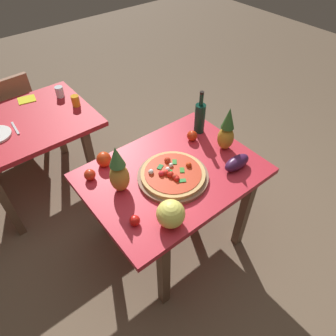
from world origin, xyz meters
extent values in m
plane|color=brown|center=(0.00, 0.00, 0.00)|extent=(10.00, 10.00, 0.00)
cube|color=brown|center=(-0.37, -0.37, 0.35)|extent=(0.06, 0.06, 0.69)
cube|color=brown|center=(0.37, -0.37, 0.35)|extent=(0.06, 0.06, 0.69)
cube|color=brown|center=(-0.37, 0.37, 0.35)|extent=(0.06, 0.06, 0.69)
cube|color=brown|center=(0.37, 0.37, 0.35)|extent=(0.06, 0.06, 0.69)
cube|color=red|center=(0.00, 0.00, 0.71)|extent=(1.13, 0.83, 0.04)
cube|color=brown|center=(-0.94, 0.79, 0.35)|extent=(0.06, 0.06, 0.69)
cube|color=brown|center=(-0.23, 0.79, 0.35)|extent=(0.06, 0.06, 0.69)
cube|color=brown|center=(-0.23, 1.50, 0.35)|extent=(0.06, 0.06, 0.69)
cube|color=red|center=(-0.59, 1.15, 0.71)|extent=(1.09, 0.81, 0.04)
cube|color=brown|center=(-0.37, 2.02, 0.21)|extent=(0.04, 0.04, 0.41)
cube|color=brown|center=(-0.34, 1.70, 0.21)|extent=(0.04, 0.04, 0.41)
cube|color=brown|center=(-0.67, 1.67, 0.21)|extent=(0.04, 0.04, 0.41)
cube|color=brown|center=(-0.52, 1.85, 0.43)|extent=(0.42, 0.42, 0.04)
cube|color=brown|center=(-0.51, 1.67, 0.65)|extent=(0.40, 0.06, 0.40)
cylinder|color=brown|center=(-0.03, -0.05, 0.74)|extent=(0.45, 0.45, 0.02)
cylinder|color=tan|center=(-0.03, -0.05, 0.77)|extent=(0.41, 0.41, 0.02)
cylinder|color=red|center=(-0.03, -0.05, 0.78)|extent=(0.36, 0.36, 0.00)
sphere|color=red|center=(-0.06, -0.11, 0.79)|extent=(0.03, 0.03, 0.03)
sphere|color=red|center=(-0.10, -0.02, 0.79)|extent=(0.04, 0.04, 0.04)
sphere|color=red|center=(-0.06, -0.09, 0.79)|extent=(0.04, 0.04, 0.04)
sphere|color=red|center=(0.00, 0.05, 0.79)|extent=(0.04, 0.04, 0.04)
sphere|color=red|center=(0.08, -0.06, 0.79)|extent=(0.04, 0.04, 0.04)
sphere|color=red|center=(-0.05, -0.10, 0.79)|extent=(0.03, 0.03, 0.03)
sphere|color=red|center=(-0.08, -0.03, 0.79)|extent=(0.04, 0.04, 0.04)
sphere|color=red|center=(-0.07, -0.06, 0.79)|extent=(0.04, 0.04, 0.04)
cube|color=#2E7F25|center=(0.02, -0.07, 0.78)|extent=(0.05, 0.05, 0.00)
cube|color=#2B8236|center=(-0.04, -0.14, 0.78)|extent=(0.05, 0.05, 0.00)
cube|color=#236F31|center=(-0.07, 0.04, 0.78)|extent=(0.05, 0.05, 0.00)
cube|color=#278328|center=(-0.05, -0.03, 0.78)|extent=(0.05, 0.05, 0.00)
cube|color=#307F2E|center=(0.03, 0.02, 0.78)|extent=(0.05, 0.05, 0.00)
sphere|color=white|center=(-0.01, 0.01, 0.79)|extent=(0.03, 0.03, 0.03)
sphere|color=white|center=(-0.05, -0.01, 0.79)|extent=(0.03, 0.03, 0.03)
sphere|color=white|center=(-0.15, 0.04, 0.79)|extent=(0.03, 0.03, 0.03)
cylinder|color=#0E3025|center=(0.42, 0.21, 0.84)|extent=(0.08, 0.08, 0.23)
cylinder|color=#0E3025|center=(0.42, 0.21, 1.00)|extent=(0.03, 0.03, 0.09)
cylinder|color=black|center=(0.42, 0.21, 1.06)|extent=(0.03, 0.03, 0.02)
ellipsoid|color=#B98634|center=(-0.34, 0.08, 0.83)|extent=(0.12, 0.12, 0.20)
cone|color=#3C753A|center=(-0.34, 0.08, 1.00)|extent=(0.09, 0.09, 0.13)
ellipsoid|color=#BC8C28|center=(0.43, -0.04, 0.82)|extent=(0.11, 0.11, 0.18)
cone|color=#2D6127|center=(0.43, -0.04, 0.98)|extent=(0.09, 0.09, 0.15)
sphere|color=#E9E262|center=(-0.26, -0.30, 0.81)|extent=(0.16, 0.16, 0.16)
ellipsoid|color=red|center=(-0.31, 0.33, 0.78)|extent=(0.10, 0.10, 0.11)
ellipsoid|color=#3F193F|center=(0.35, -0.23, 0.78)|extent=(0.20, 0.09, 0.09)
sphere|color=red|center=(-0.42, -0.19, 0.76)|extent=(0.06, 0.06, 0.06)
sphere|color=red|center=(0.31, 0.16, 0.77)|extent=(0.08, 0.08, 0.08)
sphere|color=red|center=(-0.45, 0.28, 0.77)|extent=(0.07, 0.07, 0.07)
cylinder|color=orange|center=(-0.13, 1.10, 0.78)|extent=(0.06, 0.06, 0.09)
cylinder|color=silver|center=(-0.17, 1.31, 0.78)|extent=(0.07, 0.07, 0.09)
cube|color=silver|center=(-0.64, 1.10, 0.73)|extent=(0.03, 0.18, 0.01)
cube|color=yellow|center=(-0.42, 1.44, 0.73)|extent=(0.16, 0.15, 0.01)
camera|label=1|loc=(-0.90, -1.07, 2.14)|focal=32.74mm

